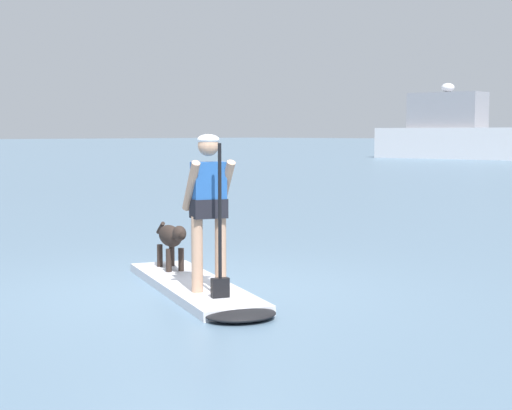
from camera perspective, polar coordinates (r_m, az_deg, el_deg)
ground_plane at (r=8.93m, az=-4.56°, el=-6.18°), size 400.00×400.00×0.00m
paddleboard at (r=8.71m, az=-4.11°, el=-6.13°), size 3.27×1.93×0.10m
person_paddler at (r=8.24m, az=-3.40°, el=0.25°), size 0.68×0.60×1.65m
dog at (r=9.67m, az=-6.14°, el=-2.36°), size 1.07×0.52×0.58m
moored_boat_starboard at (r=55.99m, az=14.13°, el=5.01°), size 11.39×4.45×5.16m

